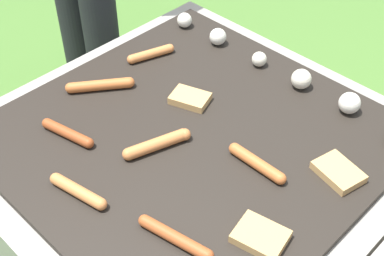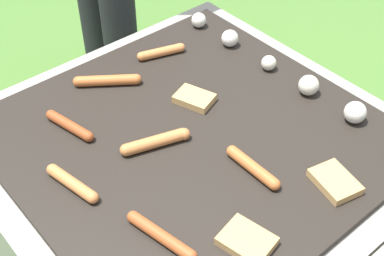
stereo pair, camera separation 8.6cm
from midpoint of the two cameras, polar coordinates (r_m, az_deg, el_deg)
The scene contains 13 objects.
ground_plane at distance 1.66m, azimuth -1.52°, elevation -12.29°, with size 14.00×14.00×0.00m, color #47702D.
grill at distance 1.48m, azimuth -1.68°, elevation -7.22°, with size 0.98×0.98×0.46m.
sausage_mid_right at distance 1.10m, azimuth -4.11°, elevation -11.67°, with size 0.18×0.06×0.03m.
sausage_mid_left at distance 1.23m, azimuth 4.94°, elevation -3.82°, with size 0.16×0.03×0.03m.
sausage_front_left at distance 1.27m, azimuth -5.71°, elevation -1.76°, with size 0.07×0.17×0.03m.
sausage_back_center at distance 1.34m, azimuth -14.94°, elevation -0.57°, with size 0.16×0.05×0.03m.
sausage_front_center at distance 1.57m, azimuth -6.00°, elevation 7.84°, with size 0.06×0.14×0.03m.
sausage_front_right at distance 1.20m, azimuth -14.10°, elevation -6.62°, with size 0.16×0.05×0.03m.
sausage_back_left at distance 1.47m, azimuth -11.44°, elevation 4.45°, with size 0.12×0.16×0.03m.
bread_slice_center at distance 1.41m, azimuth -1.97°, elevation 3.13°, with size 0.12×0.10×0.02m.
bread_slice_right at distance 1.25m, azimuth 13.45°, elevation -4.66°, with size 0.12×0.10×0.02m.
bread_slice_left at distance 1.10m, azimuth 5.07°, elevation -11.53°, with size 0.12×0.10×0.02m.
mushroom_row at distance 1.48m, azimuth 8.74°, elevation 5.63°, with size 0.79×0.08×0.06m.
Camera 1 is at (0.68, -0.69, 1.35)m, focal length 50.00 mm.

